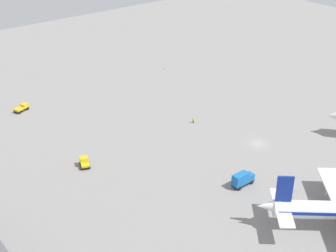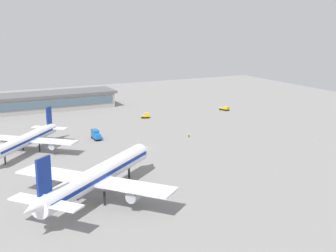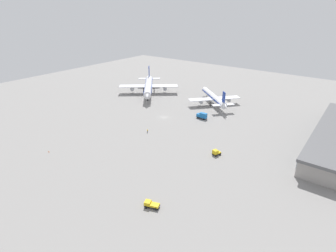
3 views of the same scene
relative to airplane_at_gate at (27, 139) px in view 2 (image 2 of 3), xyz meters
name	(u,v)px [view 2 (image 2 of 3)]	position (x,y,z in m)	size (l,w,h in m)	color
ground	(144,148)	(-34.66, 11.06, -4.34)	(288.00, 288.00, 0.00)	gray
terminal_building	(36,102)	(-16.06, -66.87, -0.42)	(71.72, 17.16, 7.70)	#9E9993
airplane_at_gate	(27,139)	(0.00, 0.00, 0.00)	(29.47, 32.05, 11.94)	white
airplane_taxiing	(97,176)	(-7.65, 45.28, 1.15)	(41.36, 36.15, 15.10)	white
pushback_tractor	(225,108)	(-92.26, -28.78, -3.37)	(3.38, 4.78, 1.90)	black
catering_truck	(96,135)	(-24.06, -6.17, -2.65)	(2.27, 5.63, 3.30)	black
baggage_tug	(146,115)	(-53.52, -29.88, -3.19)	(3.67, 3.14, 2.30)	black
ground_crew_worker	(189,135)	(-54.20, 5.74, -3.49)	(0.49, 0.55, 1.67)	#1E2338
safety_cone_near_gate	(312,137)	(-92.65, 25.55, -4.04)	(0.44, 0.44, 0.60)	#EA590C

